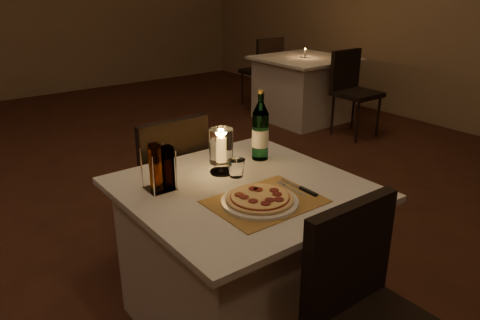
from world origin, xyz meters
TOP-DOWN VIEW (x-y plane):
  - floor at (0.00, 0.00)m, footprint 8.00×10.00m
  - main_table at (0.17, -0.58)m, footprint 1.00×1.00m
  - chair_near at (0.17, -1.30)m, footprint 0.42×0.42m
  - chair_far at (0.17, 0.13)m, footprint 0.42×0.42m
  - placemat at (0.15, -0.76)m, footprint 0.45×0.34m
  - plate at (0.12, -0.76)m, footprint 0.32×0.32m
  - pizza at (0.12, -0.76)m, footprint 0.28×0.28m
  - fork at (0.32, -0.73)m, footprint 0.02×0.18m
  - knife at (0.35, -0.79)m, footprint 0.02×0.22m
  - tumbler at (0.22, -0.47)m, footprint 0.08×0.08m
  - water_bottle at (0.45, -0.36)m, footprint 0.09×0.09m
  - hurricane_candle at (0.19, -0.40)m, footprint 0.11×0.11m
  - cruet_caddy at (-0.14, -0.40)m, footprint 0.12×0.12m
  - neighbor_table_right at (2.93, 1.82)m, footprint 1.00×1.00m
  - neighbor_chair_ra at (2.93, 1.11)m, footprint 0.42×0.42m
  - neighbor_chair_rb at (2.93, 2.53)m, footprint 0.42×0.42m
  - neighbor_candle_right at (2.93, 1.82)m, footprint 0.03×0.03m

SIDE VIEW (x-z plane):
  - floor at x=0.00m, z-range -0.02..0.00m
  - main_table at x=0.17m, z-range 0.00..0.74m
  - neighbor_table_right at x=2.93m, z-range 0.00..0.74m
  - chair_near at x=0.17m, z-range 0.10..1.00m
  - chair_far at x=0.17m, z-range 0.10..1.00m
  - neighbor_chair_ra at x=2.93m, z-range 0.10..1.00m
  - neighbor_chair_rb at x=2.93m, z-range 0.10..1.00m
  - placemat at x=0.15m, z-range 0.74..0.74m
  - fork at x=0.32m, z-range 0.74..0.75m
  - knife at x=0.35m, z-range 0.74..0.76m
  - plate at x=0.12m, z-range 0.74..0.76m
  - pizza at x=0.12m, z-range 0.76..0.78m
  - tumbler at x=0.22m, z-range 0.74..0.82m
  - neighbor_candle_right at x=2.93m, z-range 0.73..0.84m
  - cruet_caddy at x=-0.14m, z-range 0.73..0.94m
  - hurricane_candle at x=0.19m, z-range 0.76..0.98m
  - water_bottle at x=0.45m, z-range 0.71..1.06m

